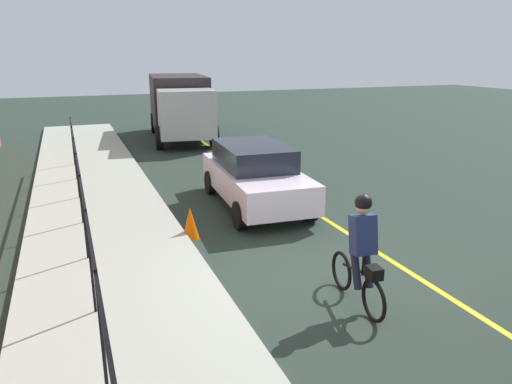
{
  "coord_description": "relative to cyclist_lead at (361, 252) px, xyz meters",
  "views": [
    {
      "loc": [
        -6.88,
        3.92,
        3.85
      ],
      "look_at": [
        2.28,
        0.35,
        1.0
      ],
      "focal_mm": 34.14,
      "sensor_mm": 36.0,
      "label": 1
    }
  ],
  "objects": [
    {
      "name": "ground_plane",
      "position": [
        1.08,
        0.06,
        -0.91
      ],
      "size": [
        80.0,
        80.0,
        0.0
      ],
      "primitive_type": "plane",
      "color": "#27342C"
    },
    {
      "name": "box_truck_background",
      "position": [
        16.2,
        -0.89,
        0.64
      ],
      "size": [
        6.95,
        3.22,
        2.78
      ],
      "rotation": [
        0.0,
        0.0,
        3.02
      ],
      "color": "#2C2526",
      "rests_on": "ground"
    },
    {
      "name": "lane_line_centre",
      "position": [
        1.08,
        -1.54,
        -0.91
      ],
      "size": [
        36.0,
        0.12,
        0.01
      ],
      "primitive_type": "cube",
      "color": "yellow",
      "rests_on": "ground"
    },
    {
      "name": "cyclist_lead",
      "position": [
        0.0,
        0.0,
        0.0
      ],
      "size": [
        1.71,
        0.39,
        1.83
      ],
      "rotation": [
        0.0,
        0.0,
        -0.08
      ],
      "color": "black",
      "rests_on": "ground"
    },
    {
      "name": "traffic_cone_near",
      "position": [
        3.77,
        1.75,
        -0.56
      ],
      "size": [
        0.36,
        0.36,
        0.7
      ],
      "primitive_type": "cone",
      "color": "#F25C03",
      "rests_on": "ground"
    },
    {
      "name": "parked_sedan_rear",
      "position": [
        5.44,
        -0.37,
        -0.09
      ],
      "size": [
        4.5,
        2.13,
        1.58
      ],
      "rotation": [
        0.0,
        0.0,
        3.08
      ],
      "color": "white",
      "rests_on": "ground"
    },
    {
      "name": "sidewalk",
      "position": [
        1.08,
        3.46,
        -0.84
      ],
      "size": [
        40.0,
        3.2,
        0.15
      ],
      "primitive_type": "cube",
      "color": "#A4AA9D",
      "rests_on": "ground"
    },
    {
      "name": "iron_fence",
      "position": [
        2.08,
        3.86,
        0.44
      ],
      "size": [
        18.83,
        0.04,
        1.6
      ],
      "color": "black",
      "rests_on": "sidewalk"
    }
  ]
}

